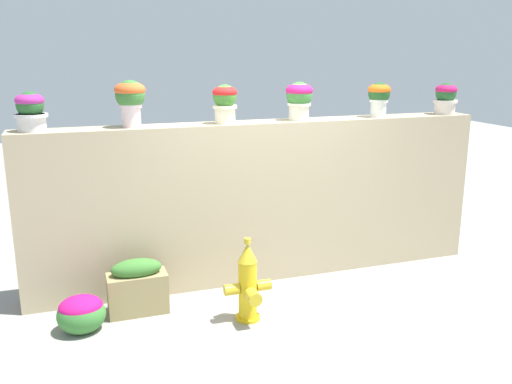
{
  "coord_description": "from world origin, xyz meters",
  "views": [
    {
      "loc": [
        -1.94,
        -4.42,
        2.44
      ],
      "look_at": [
        -0.15,
        0.82,
        1.02
      ],
      "focal_mm": 38.61,
      "sensor_mm": 36.0,
      "label": 1
    }
  ],
  "objects_px": {
    "potted_plant_1": "(130,97)",
    "potted_plant_5": "(446,97)",
    "fire_hydrant": "(248,285)",
    "potted_plant_4": "(379,95)",
    "potted_plant_3": "(299,97)",
    "potted_plant_2": "(225,101)",
    "planter_box": "(137,287)",
    "flower_bush_left": "(81,312)",
    "potted_plant_0": "(30,110)"
  },
  "relations": [
    {
      "from": "potted_plant_1",
      "to": "potted_plant_5",
      "type": "distance_m",
      "value": 3.61
    },
    {
      "from": "fire_hydrant",
      "to": "potted_plant_4",
      "type": "bearing_deg",
      "value": 27.01
    },
    {
      "from": "potted_plant_4",
      "to": "potted_plant_5",
      "type": "height_order",
      "value": "potted_plant_4"
    },
    {
      "from": "potted_plant_3",
      "to": "potted_plant_5",
      "type": "bearing_deg",
      "value": -0.36
    },
    {
      "from": "potted_plant_1",
      "to": "fire_hydrant",
      "type": "height_order",
      "value": "potted_plant_1"
    },
    {
      "from": "potted_plant_2",
      "to": "potted_plant_3",
      "type": "bearing_deg",
      "value": 1.07
    },
    {
      "from": "fire_hydrant",
      "to": "planter_box",
      "type": "relative_size",
      "value": 1.43
    },
    {
      "from": "flower_bush_left",
      "to": "planter_box",
      "type": "height_order",
      "value": "planter_box"
    },
    {
      "from": "potted_plant_5",
      "to": "fire_hydrant",
      "type": "relative_size",
      "value": 0.45
    },
    {
      "from": "potted_plant_2",
      "to": "potted_plant_0",
      "type": "bearing_deg",
      "value": 179.04
    },
    {
      "from": "potted_plant_3",
      "to": "potted_plant_5",
      "type": "distance_m",
      "value": 1.85
    },
    {
      "from": "potted_plant_0",
      "to": "potted_plant_4",
      "type": "relative_size",
      "value": 0.95
    },
    {
      "from": "potted_plant_0",
      "to": "fire_hydrant",
      "type": "height_order",
      "value": "potted_plant_0"
    },
    {
      "from": "potted_plant_2",
      "to": "fire_hydrant",
      "type": "distance_m",
      "value": 1.86
    },
    {
      "from": "potted_plant_0",
      "to": "potted_plant_5",
      "type": "distance_m",
      "value": 4.51
    },
    {
      "from": "flower_bush_left",
      "to": "potted_plant_5",
      "type": "bearing_deg",
      "value": 8.78
    },
    {
      "from": "potted_plant_3",
      "to": "flower_bush_left",
      "type": "relative_size",
      "value": 0.94
    },
    {
      "from": "potted_plant_4",
      "to": "potted_plant_5",
      "type": "distance_m",
      "value": 0.89
    },
    {
      "from": "potted_plant_3",
      "to": "flower_bush_left",
      "type": "bearing_deg",
      "value": -164.34
    },
    {
      "from": "potted_plant_0",
      "to": "potted_plant_3",
      "type": "distance_m",
      "value": 2.66
    },
    {
      "from": "potted_plant_4",
      "to": "fire_hydrant",
      "type": "height_order",
      "value": "potted_plant_4"
    },
    {
      "from": "potted_plant_5",
      "to": "potted_plant_3",
      "type": "bearing_deg",
      "value": 179.64
    },
    {
      "from": "potted_plant_3",
      "to": "flower_bush_left",
      "type": "xyz_separation_m",
      "value": [
        -2.37,
        -0.66,
        -1.79
      ]
    },
    {
      "from": "potted_plant_1",
      "to": "potted_plant_3",
      "type": "relative_size",
      "value": 1.12
    },
    {
      "from": "potted_plant_1",
      "to": "planter_box",
      "type": "distance_m",
      "value": 1.82
    },
    {
      "from": "potted_plant_0",
      "to": "fire_hydrant",
      "type": "distance_m",
      "value": 2.56
    },
    {
      "from": "potted_plant_2",
      "to": "potted_plant_1",
      "type": "bearing_deg",
      "value": 178.61
    },
    {
      "from": "potted_plant_4",
      "to": "planter_box",
      "type": "height_order",
      "value": "potted_plant_4"
    },
    {
      "from": "fire_hydrant",
      "to": "flower_bush_left",
      "type": "bearing_deg",
      "value": 169.09
    },
    {
      "from": "potted_plant_3",
      "to": "fire_hydrant",
      "type": "distance_m",
      "value": 2.08
    },
    {
      "from": "planter_box",
      "to": "fire_hydrant",
      "type": "bearing_deg",
      "value": -27.08
    },
    {
      "from": "potted_plant_0",
      "to": "fire_hydrant",
      "type": "xyz_separation_m",
      "value": [
        1.77,
        -0.96,
        -1.58
      ]
    },
    {
      "from": "potted_plant_1",
      "to": "fire_hydrant",
      "type": "bearing_deg",
      "value": -47.66
    },
    {
      "from": "potted_plant_2",
      "to": "fire_hydrant",
      "type": "height_order",
      "value": "potted_plant_2"
    },
    {
      "from": "potted_plant_0",
      "to": "potted_plant_2",
      "type": "height_order",
      "value": "potted_plant_2"
    },
    {
      "from": "potted_plant_1",
      "to": "planter_box",
      "type": "bearing_deg",
      "value": -99.97
    },
    {
      "from": "potted_plant_0",
      "to": "potted_plant_5",
      "type": "xyz_separation_m",
      "value": [
        4.51,
        -0.03,
        0.0
      ]
    },
    {
      "from": "potted_plant_3",
      "to": "potted_plant_4",
      "type": "distance_m",
      "value": 0.97
    },
    {
      "from": "potted_plant_1",
      "to": "potted_plant_3",
      "type": "xyz_separation_m",
      "value": [
        1.76,
        -0.01,
        -0.05
      ]
    },
    {
      "from": "potted_plant_5",
      "to": "flower_bush_left",
      "type": "distance_m",
      "value": 4.61
    },
    {
      "from": "potted_plant_3",
      "to": "planter_box",
      "type": "distance_m",
      "value": 2.56
    },
    {
      "from": "potted_plant_2",
      "to": "potted_plant_5",
      "type": "distance_m",
      "value": 2.67
    },
    {
      "from": "planter_box",
      "to": "potted_plant_4",
      "type": "bearing_deg",
      "value": 9.25
    },
    {
      "from": "potted_plant_1",
      "to": "potted_plant_0",
      "type": "bearing_deg",
      "value": 179.48
    },
    {
      "from": "potted_plant_4",
      "to": "planter_box",
      "type": "relative_size",
      "value": 0.68
    },
    {
      "from": "flower_bush_left",
      "to": "potted_plant_3",
      "type": "bearing_deg",
      "value": 15.66
    },
    {
      "from": "potted_plant_0",
      "to": "flower_bush_left",
      "type": "xyz_separation_m",
      "value": [
        0.29,
        -0.68,
        -1.75
      ]
    },
    {
      "from": "potted_plant_4",
      "to": "planter_box",
      "type": "bearing_deg",
      "value": -170.75
    },
    {
      "from": "potted_plant_0",
      "to": "potted_plant_2",
      "type": "bearing_deg",
      "value": -0.96
    },
    {
      "from": "potted_plant_2",
      "to": "potted_plant_5",
      "type": "xyz_separation_m",
      "value": [
        2.67,
        0.0,
        -0.03
      ]
    }
  ]
}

